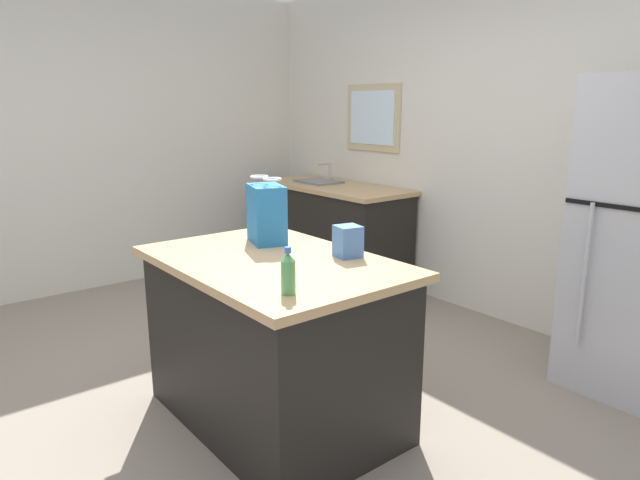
% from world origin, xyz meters
% --- Properties ---
extents(ground, '(6.53, 6.53, 0.00)m').
position_xyz_m(ground, '(0.00, 0.00, 0.00)').
color(ground, gray).
extents(back_wall, '(5.45, 0.13, 2.68)m').
position_xyz_m(back_wall, '(-0.02, 2.23, 1.34)').
color(back_wall, silver).
rests_on(back_wall, ground).
extents(left_wall, '(0.10, 4.46, 2.68)m').
position_xyz_m(left_wall, '(-2.72, 0.00, 1.34)').
color(left_wall, silver).
rests_on(left_wall, ground).
extents(kitchen_island, '(1.37, 0.91, 0.89)m').
position_xyz_m(kitchen_island, '(0.21, 0.00, 0.45)').
color(kitchen_island, black).
rests_on(kitchen_island, ground).
extents(sink_counter, '(1.55, 0.66, 1.10)m').
position_xyz_m(sink_counter, '(-1.50, 1.84, 0.47)').
color(sink_counter, black).
rests_on(sink_counter, ground).
extents(shopping_bag, '(0.30, 0.24, 0.37)m').
position_xyz_m(shopping_bag, '(-0.09, 0.17, 1.05)').
color(shopping_bag, '#236BAD').
rests_on(shopping_bag, kitchen_island).
extents(small_box, '(0.14, 0.14, 0.16)m').
position_xyz_m(small_box, '(0.42, 0.32, 0.97)').
color(small_box, '#4775B7').
rests_on(small_box, kitchen_island).
extents(bottle, '(0.06, 0.06, 0.20)m').
position_xyz_m(bottle, '(0.70, -0.25, 0.97)').
color(bottle, '#4C9956').
rests_on(bottle, kitchen_island).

